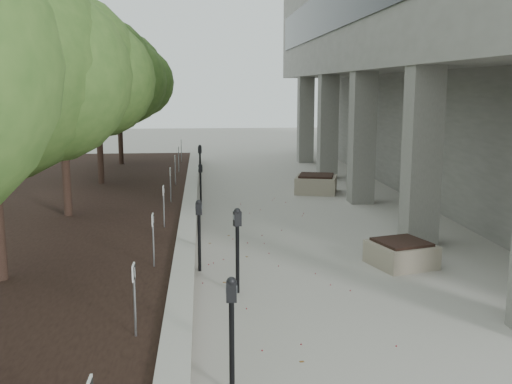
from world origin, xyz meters
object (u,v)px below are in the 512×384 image
parking_meter_1 (232,336)px  parking_meter_2 (237,251)px  planter_back (316,184)px  crabapple_tree_4 (98,100)px  planter_front (401,253)px  parking_meter_4 (201,185)px  crabapple_tree_3 (62,105)px  parking_meter_5 (200,165)px  crabapple_tree_5 (119,97)px  parking_meter_3 (199,236)px

parking_meter_1 → parking_meter_2: 3.46m
parking_meter_2 → planter_back: 10.22m
crabapple_tree_4 → planter_front: (7.27, -8.58, -2.86)m
parking_meter_4 → planter_front: 7.67m
crabapple_tree_3 → parking_meter_5: crabapple_tree_3 is taller
crabapple_tree_3 → crabapple_tree_5: size_ratio=1.00×
parking_meter_5 → planter_front: 10.96m
parking_meter_5 → parking_meter_4: bearing=-80.0°
parking_meter_2 → parking_meter_5: (-0.66, 11.48, -0.01)m
parking_meter_3 → planter_back: parking_meter_3 is taller
parking_meter_2 → parking_meter_3: 1.46m
crabapple_tree_3 → parking_meter_4: bearing=42.1°
parking_meter_4 → parking_meter_5: parking_meter_5 is taller
parking_meter_2 → parking_meter_4: parking_meter_2 is taller
parking_meter_5 → planter_front: size_ratio=1.35×
crabapple_tree_5 → parking_meter_1: 18.84m
parking_meter_4 → crabapple_tree_4: bearing=129.5°
parking_meter_1 → parking_meter_2: bearing=87.7°
parking_meter_5 → planter_front: (4.02, -10.18, -0.49)m
crabapple_tree_4 → planter_back: size_ratio=4.07×
crabapple_tree_4 → planter_back: (7.16, -0.20, -2.81)m
parking_meter_1 → planter_front: 6.00m
parking_meter_3 → planter_front: (4.02, -0.01, -0.45)m
planter_front → planter_back: bearing=90.8°
planter_back → crabapple_tree_3: bearing=-146.2°
crabapple_tree_4 → planter_front: crabapple_tree_4 is taller
crabapple_tree_5 → parking_meter_2: size_ratio=3.60×
parking_meter_4 → planter_back: (3.89, 1.85, -0.33)m
crabapple_tree_4 → crabapple_tree_5: 5.00m
parking_meter_2 → parking_meter_4: 7.86m
parking_meter_1 → crabapple_tree_3: bearing=115.9°
parking_meter_4 → planter_front: size_ratio=1.16×
crabapple_tree_5 → parking_meter_2: crabapple_tree_5 is taller
crabapple_tree_4 → parking_meter_4: 4.59m
crabapple_tree_4 → planter_back: crabapple_tree_4 is taller
crabapple_tree_3 → parking_meter_5: size_ratio=3.65×
crabapple_tree_5 → planter_back: 9.28m
crabapple_tree_5 → planter_back: crabapple_tree_5 is taller
crabapple_tree_5 → crabapple_tree_4: bearing=-90.0°
parking_meter_3 → planter_front: size_ratio=1.28×
crabapple_tree_5 → parking_meter_1: (3.64, -18.33, -2.41)m
crabapple_tree_3 → planter_back: 9.06m
crabapple_tree_5 → parking_meter_5: 5.27m
parking_meter_5 → planter_front: parking_meter_5 is taller
parking_meter_3 → planter_front: bearing=3.1°
crabapple_tree_4 → parking_meter_1: size_ratio=3.81×
crabapple_tree_3 → parking_meter_4: size_ratio=4.26×
parking_meter_3 → parking_meter_5: 10.18m
parking_meter_2 → parking_meter_5: 11.50m
parking_meter_3 → parking_meter_4: size_ratio=1.11×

